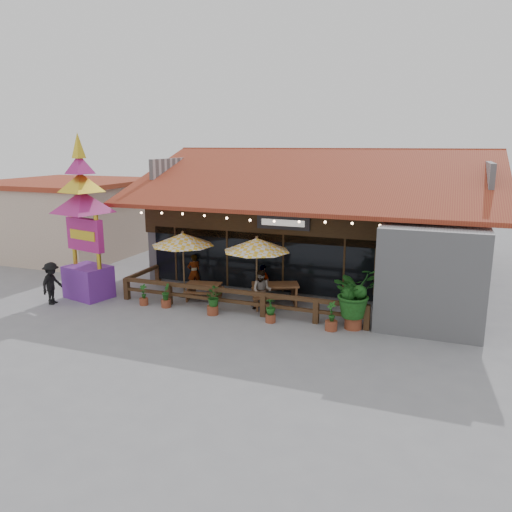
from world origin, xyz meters
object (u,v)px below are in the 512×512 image
at_px(umbrella_left, 183,240).
at_px(picnic_table_left, 204,288).
at_px(tropical_plant, 355,293).
at_px(picnic_table_right, 275,291).
at_px(umbrella_right, 257,245).
at_px(pedestrian, 52,283).
at_px(thai_sign_tower, 83,206).

xyz_separation_m(umbrella_left, picnic_table_left, (0.95, -0.05, -1.97)).
bearing_deg(tropical_plant, picnic_table_right, 156.61).
distance_m(picnic_table_right, tropical_plant, 3.73).
height_order(umbrella_right, picnic_table_left, umbrella_right).
xyz_separation_m(picnic_table_left, pedestrian, (-5.38, -2.73, 0.39)).
relative_size(picnic_table_right, thai_sign_tower, 0.32).
relative_size(tropical_plant, pedestrian, 1.31).
height_order(picnic_table_right, thai_sign_tower, thai_sign_tower).
bearing_deg(thai_sign_tower, picnic_table_right, 12.96).
xyz_separation_m(umbrella_left, tropical_plant, (7.32, -1.24, -1.15)).
xyz_separation_m(umbrella_left, pedestrian, (-4.44, -2.77, -1.58)).
bearing_deg(umbrella_left, thai_sign_tower, -157.24).
height_order(picnic_table_left, picnic_table_right, picnic_table_right).
xyz_separation_m(umbrella_left, picnic_table_right, (3.96, 0.22, -1.84)).
distance_m(picnic_table_right, pedestrian, 8.91).
distance_m(umbrella_left, tropical_plant, 7.51).
bearing_deg(picnic_table_left, umbrella_right, -0.39).
relative_size(umbrella_right, picnic_table_left, 1.78).
bearing_deg(tropical_plant, umbrella_right, 163.81).
distance_m(umbrella_left, picnic_table_right, 4.37).
relative_size(picnic_table_right, tropical_plant, 1.03).
distance_m(umbrella_right, tropical_plant, 4.37).
bearing_deg(umbrella_left, picnic_table_left, -2.93).
relative_size(umbrella_left, thai_sign_tower, 0.44).
relative_size(thai_sign_tower, pedestrian, 4.23).
height_order(umbrella_left, picnic_table_left, umbrella_left).
height_order(umbrella_left, picnic_table_right, umbrella_left).
distance_m(umbrella_left, thai_sign_tower, 4.21).
bearing_deg(pedestrian, picnic_table_right, -77.50).
relative_size(picnic_table_left, tropical_plant, 0.72).
bearing_deg(picnic_table_right, pedestrian, -160.38).
distance_m(thai_sign_tower, pedestrian, 3.30).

